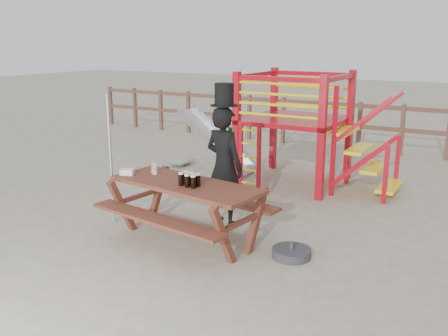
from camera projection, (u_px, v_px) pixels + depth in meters
ground at (174, 244)px, 6.62m from camera, size 60.00×60.00×0.00m
back_fence at (339, 120)px, 12.30m from camera, size 15.09×0.09×1.20m
playground_fort at (291, 126)px, 9.30m from camera, size 4.71×1.84×2.10m
picnic_table at (186, 204)px, 6.63m from camera, size 2.27×1.72×0.81m
man_with_hat at (224, 163)px, 7.15m from camera, size 0.71×0.54×2.06m
metal_pole at (111, 159)px, 7.23m from camera, size 0.04×0.04×1.91m
parasol_base at (291, 253)px, 6.21m from camera, size 0.49×0.49×0.21m
paper_bag at (127, 172)px, 6.95m from camera, size 0.22×0.20×0.08m
stout_pints at (190, 179)px, 6.39m from camera, size 0.28×0.19×0.17m
empty_glasses at (154, 169)px, 7.01m from camera, size 0.13×0.12×0.15m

